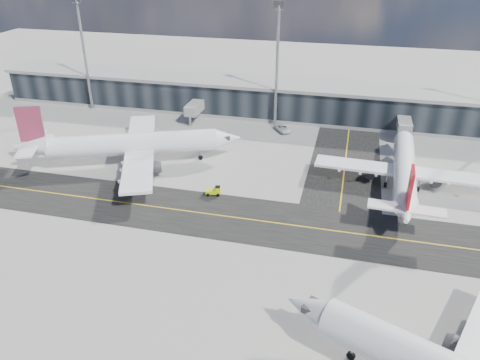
{
  "coord_description": "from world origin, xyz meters",
  "views": [
    {
      "loc": [
        18.02,
        -59.7,
        41.55
      ],
      "look_at": [
        1.12,
        7.97,
        5.0
      ],
      "focal_mm": 35.0,
      "sensor_mm": 36.0,
      "label": 1
    }
  ],
  "objects_px": {
    "baggage_tug": "(215,191)",
    "service_van": "(283,128)",
    "airliner_redtail": "(404,170)",
    "airliner_af": "(130,144)"
  },
  "relations": [
    {
      "from": "service_van",
      "to": "airliner_redtail",
      "type": "bearing_deg",
      "value": -77.05
    },
    {
      "from": "baggage_tug",
      "to": "service_van",
      "type": "distance_m",
      "value": 34.2
    },
    {
      "from": "airliner_redtail",
      "to": "service_van",
      "type": "xyz_separation_m",
      "value": [
        -25.94,
        22.79,
        -2.99
      ]
    },
    {
      "from": "airliner_redtail",
      "to": "service_van",
      "type": "distance_m",
      "value": 34.66
    },
    {
      "from": "airliner_af",
      "to": "airliner_redtail",
      "type": "xyz_separation_m",
      "value": [
        52.87,
        2.45,
        -0.61
      ]
    },
    {
      "from": "airliner_af",
      "to": "airliner_redtail",
      "type": "distance_m",
      "value": 52.93
    },
    {
      "from": "airliner_redtail",
      "to": "baggage_tug",
      "type": "relative_size",
      "value": 13.2
    },
    {
      "from": "service_van",
      "to": "baggage_tug",
      "type": "bearing_deg",
      "value": -137.3
    },
    {
      "from": "baggage_tug",
      "to": "service_van",
      "type": "bearing_deg",
      "value": 157.15
    },
    {
      "from": "baggage_tug",
      "to": "service_van",
      "type": "height_order",
      "value": "baggage_tug"
    }
  ]
}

